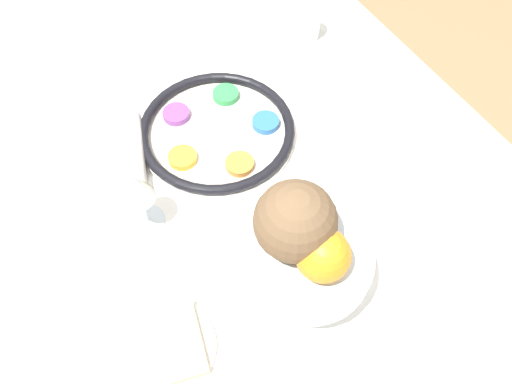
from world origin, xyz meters
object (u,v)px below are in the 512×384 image
orange_fruit (323,255)px  napkin_roll (131,151)px  fruit_stand (306,262)px  bread_plate (164,347)px  cup_near (305,22)px  coconut (295,221)px  seder_plate (218,130)px  wine_glass (136,189)px

orange_fruit → napkin_roll: size_ratio=0.44×
fruit_stand → bread_plate: (-0.02, -0.24, -0.09)m
napkin_roll → cup_near: bearing=106.8°
napkin_roll → coconut: bearing=20.7°
cup_near → coconut: bearing=-34.6°
seder_plate → orange_fruit: bearing=-3.5°
wine_glass → coconut: coconut is taller
coconut → bread_plate: bearing=-87.0°
bread_plate → napkin_roll: 0.38m
wine_glass → bread_plate: (0.23, -0.06, -0.09)m
coconut → cup_near: bearing=145.4°
orange_fruit → bread_plate: bearing=-100.0°
wine_glass → orange_fruit: size_ratio=1.83×
wine_glass → orange_fruit: orange_fruit is taller
wine_glass → fruit_stand: size_ratio=0.73×
seder_plate → wine_glass: wine_glass is taller
coconut → cup_near: coconut is taller
napkin_roll → fruit_stand: bearing=20.3°
bread_plate → coconut: bearing=93.0°
coconut → napkin_roll: 0.42m
cup_near → orange_fruit: bearing=-30.9°
orange_fruit → napkin_roll: bearing=-160.3°
wine_glass → fruit_stand: wine_glass is taller
seder_plate → napkin_roll: bearing=-99.2°
fruit_stand → cup_near: size_ratio=2.55×
wine_glass → bread_plate: wine_glass is taller
orange_fruit → cup_near: orange_fruit is taller
orange_fruit → bread_plate: (-0.04, -0.24, -0.16)m
fruit_stand → coconut: coconut is taller
orange_fruit → fruit_stand: bearing=-170.9°
seder_plate → wine_glass: (0.12, -0.20, 0.09)m
seder_plate → bread_plate: seder_plate is taller
fruit_stand → orange_fruit: bearing=9.1°
fruit_stand → cup_near: (-0.54, 0.34, -0.06)m
seder_plate → coconut: bearing=-6.2°
orange_fruit → cup_near: size_ratio=1.02×
bread_plate → napkin_roll: bearing=165.8°
bread_plate → seder_plate: bearing=142.3°
fruit_stand → cup_near: bearing=147.5°
seder_plate → fruit_stand: size_ratio=1.60×
napkin_roll → bread_plate: bearing=-14.2°
seder_plate → wine_glass: 0.25m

